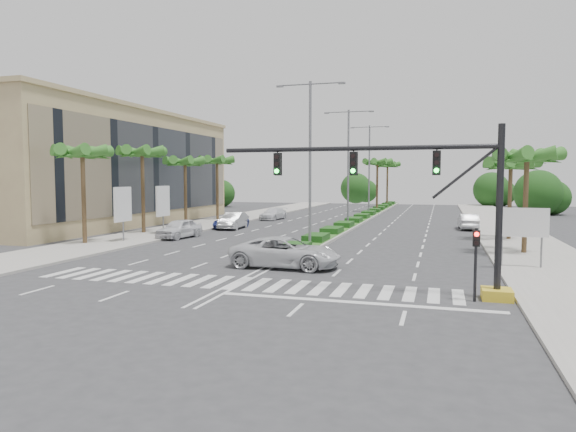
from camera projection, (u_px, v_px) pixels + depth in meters
The scene contains 28 objects.
ground at pixel (238, 283), 24.44m from camera, with size 160.00×160.00×0.00m, color #333335.
footpath_right at pixel (522, 243), 39.20m from camera, with size 6.00×120.00×0.15m, color gray.
footpath_left at pixel (168, 231), 47.88m from camera, with size 6.00×120.00×0.15m, color gray.
median at pixel (368, 216), 67.43m from camera, with size 2.20×75.00×0.20m, color gray.
median_grass at pixel (368, 215), 67.42m from camera, with size 1.80×75.00×0.04m, color #24541D.
building at pixel (107, 169), 56.27m from camera, with size 12.00×36.00×12.00m, color tan.
signal_gantry at pixel (442, 215), 21.54m from camera, with size 12.60×1.20×7.20m.
pedestrian_signal at pixel (476, 252), 20.62m from camera, with size 0.28×0.36×3.00m.
direction_sign at pixel (522, 225), 28.04m from camera, with size 2.70×0.11×3.40m.
billboard_near at pixel (123, 205), 39.83m from camera, with size 0.18×2.10×4.35m.
billboard_far at pixel (163, 202), 45.56m from camera, with size 0.18×2.10×4.35m.
palm_left_near at pixel (82, 156), 38.22m from camera, with size 4.57×4.68×7.55m.
palm_left_mid at pixel (142, 155), 45.84m from camera, with size 4.57×4.68×7.95m.
palm_left_far at pixel (185, 164), 53.52m from camera, with size 4.57×4.68×7.35m.
palm_left_end at pixel (217, 163), 61.14m from camera, with size 4.57×4.68×7.75m.
palm_right_near at pixel (527, 160), 33.23m from camera, with size 4.57×4.68×7.05m.
palm_right_far at pixel (511, 167), 40.89m from camera, with size 4.57×4.68×6.75m.
palm_median_a at pixel (377, 164), 76.48m from camera, with size 4.57×4.68×8.05m.
palm_median_b at pixel (387, 166), 90.81m from camera, with size 4.57×4.68×8.05m.
streetlight_near at pixel (310, 154), 37.32m from camera, with size 5.10×0.25×12.00m.
streetlight_mid at pixel (348, 161), 52.61m from camera, with size 5.10×0.25×12.00m.
streetlight_far at pixel (369, 165), 67.90m from camera, with size 5.10×0.25×12.00m.
car_parked_a at pixel (179, 229), 43.02m from camera, with size 1.91×4.76×1.62m, color silver.
car_parked_b at pixel (234, 221), 51.04m from camera, with size 1.72×4.93×1.62m, color silver.
car_parked_c at pixel (231, 222), 51.45m from camera, with size 2.16×4.69×1.30m, color #32419A.
car_parked_d at pixel (273, 214), 62.60m from camera, with size 1.99×4.89×1.42m, color white.
car_crossing at pixel (285, 252), 28.79m from camera, with size 2.85×6.18×1.72m, color silver.
car_right at pixel (468, 222), 50.37m from camera, with size 1.65×4.72×1.55m, color #A6A7AB.
Camera 1 is at (9.21, -22.44, 4.98)m, focal length 32.00 mm.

